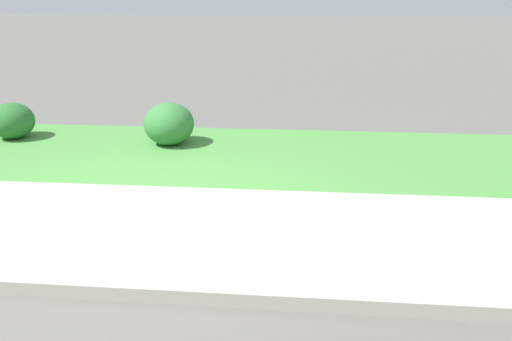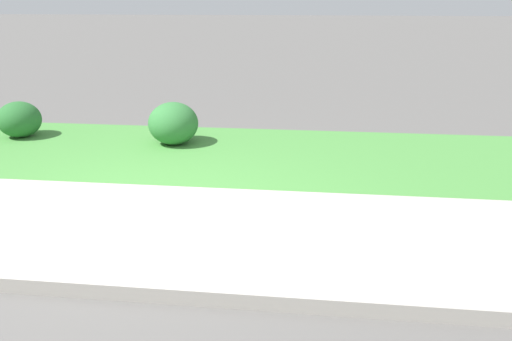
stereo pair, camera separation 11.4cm
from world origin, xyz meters
name	(u,v)px [view 2 (the right image)]	position (x,y,z in m)	size (l,w,h in m)	color
ground_plane	(129,226)	(0.00, 0.00, 0.00)	(120.00, 120.00, 0.00)	#5B5956
sidewalk_pavement	(129,225)	(0.00, 0.00, 0.01)	(18.00, 2.06, 0.01)	#ADA89E
grass_verge	(190,151)	(0.00, 2.38, 0.00)	(18.00, 2.71, 0.01)	#47893D
street_curb	(73,284)	(0.00, -1.11, 0.06)	(18.00, 0.16, 0.12)	#ADA89E
shrub_bush_far_verge	(19,119)	(-2.75, 2.85, 0.27)	(0.64, 0.64, 0.54)	#28662D
shrub_bush_mid_verge	(173,123)	(-0.33, 2.75, 0.30)	(0.72, 0.72, 0.61)	#337538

